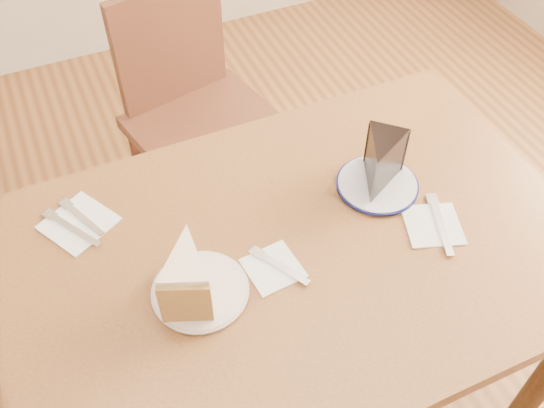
{
  "coord_description": "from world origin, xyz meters",
  "views": [
    {
      "loc": [
        -0.36,
        -0.68,
        1.75
      ],
      "look_at": [
        -0.02,
        0.09,
        0.8
      ],
      "focal_mm": 40.0,
      "sensor_mm": 36.0,
      "label": 1
    }
  ],
  "objects_px": {
    "table": "(296,273)",
    "plate_navy": "(377,185)",
    "carrot_cake": "(188,272)",
    "plate_cream": "(200,291)",
    "chair_far": "(199,116)",
    "chocolate_cake": "(380,166)"
  },
  "relations": [
    {
      "from": "table",
      "to": "carrot_cake",
      "type": "bearing_deg",
      "value": -176.33
    },
    {
      "from": "plate_cream",
      "to": "carrot_cake",
      "type": "bearing_deg",
      "value": 142.62
    },
    {
      "from": "plate_cream",
      "to": "chocolate_cake",
      "type": "distance_m",
      "value": 0.47
    },
    {
      "from": "plate_navy",
      "to": "plate_cream",
      "type": "bearing_deg",
      "value": -167.08
    },
    {
      "from": "table",
      "to": "chair_far",
      "type": "distance_m",
      "value": 0.79
    },
    {
      "from": "plate_navy",
      "to": "chocolate_cake",
      "type": "relative_size",
      "value": 1.42
    },
    {
      "from": "carrot_cake",
      "to": "plate_cream",
      "type": "bearing_deg",
      "value": -15.23
    },
    {
      "from": "plate_cream",
      "to": "carrot_cake",
      "type": "height_order",
      "value": "carrot_cake"
    },
    {
      "from": "table",
      "to": "plate_navy",
      "type": "bearing_deg",
      "value": 18.34
    },
    {
      "from": "carrot_cake",
      "to": "chair_far",
      "type": "bearing_deg",
      "value": 93.19
    },
    {
      "from": "plate_cream",
      "to": "carrot_cake",
      "type": "distance_m",
      "value": 0.06
    },
    {
      "from": "table",
      "to": "carrot_cake",
      "type": "relative_size",
      "value": 9.25
    },
    {
      "from": "plate_navy",
      "to": "carrot_cake",
      "type": "bearing_deg",
      "value": -168.8
    },
    {
      "from": "plate_navy",
      "to": "chocolate_cake",
      "type": "bearing_deg",
      "value": -160.17
    },
    {
      "from": "chair_far",
      "to": "plate_navy",
      "type": "height_order",
      "value": "chair_far"
    },
    {
      "from": "chair_far",
      "to": "carrot_cake",
      "type": "xyz_separation_m",
      "value": [
        -0.27,
        -0.79,
        0.32
      ]
    },
    {
      "from": "chair_far",
      "to": "carrot_cake",
      "type": "distance_m",
      "value": 0.9
    },
    {
      "from": "chair_far",
      "to": "chocolate_cake",
      "type": "distance_m",
      "value": 0.8
    },
    {
      "from": "plate_cream",
      "to": "plate_navy",
      "type": "bearing_deg",
      "value": 12.92
    },
    {
      "from": "plate_cream",
      "to": "carrot_cake",
      "type": "relative_size",
      "value": 1.4
    },
    {
      "from": "chocolate_cake",
      "to": "chair_far",
      "type": "bearing_deg",
      "value": -30.86
    },
    {
      "from": "chair_far",
      "to": "plate_cream",
      "type": "distance_m",
      "value": 0.88
    }
  ]
}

